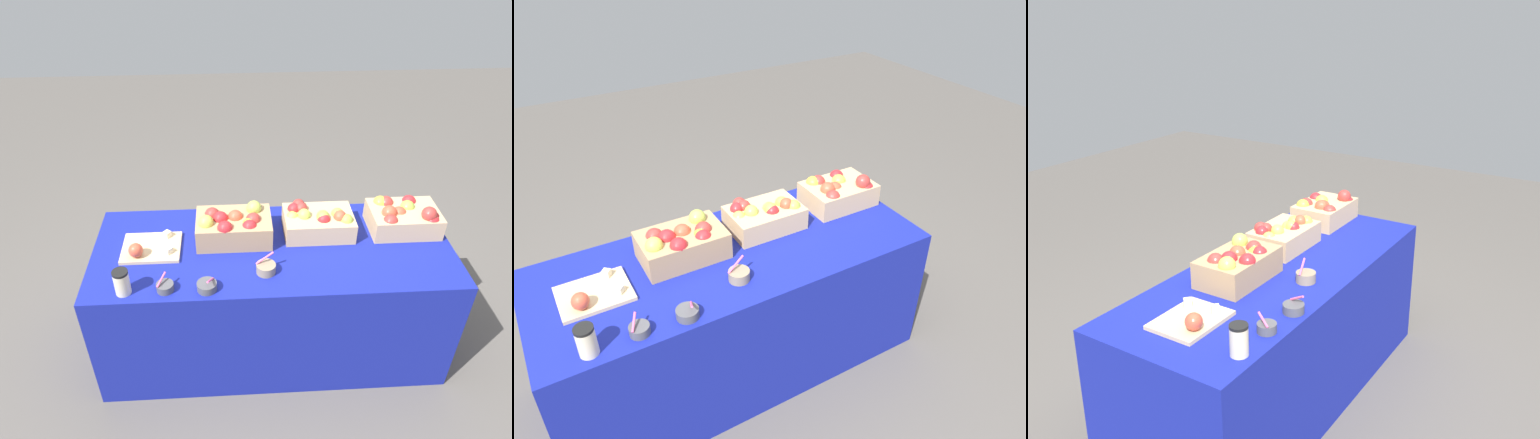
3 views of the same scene
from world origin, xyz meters
The scene contains 11 objects.
ground_plane centered at (0.00, 0.00, 0.00)m, with size 10.00×10.00×0.00m, color #56514C.
table centered at (0.00, 0.00, 0.37)m, with size 1.90×0.76×0.74m, color navy.
apple_crate_left centered at (0.73, 0.12, 0.82)m, with size 0.37×0.27×0.18m.
apple_crate_middle centered at (0.25, 0.12, 0.81)m, with size 0.37×0.25×0.16m.
apple_crate_right centered at (-0.20, 0.08, 0.82)m, with size 0.40×0.25×0.19m.
cutting_board_front centered at (-0.65, 0.00, 0.76)m, with size 0.30×0.25×0.09m.
sample_bowl_near centered at (-0.05, -0.20, 0.77)m, with size 0.10×0.10×0.10m.
sample_bowl_mid centered at (-0.18, 0.29, 0.77)m, with size 0.09×0.09×0.10m.
sample_bowl_far centered at (-0.34, -0.31, 0.76)m, with size 0.10×0.10×0.09m.
sample_bowl_extra centered at (-0.54, -0.30, 0.76)m, with size 0.08×0.09×0.08m.
coffee_cup centered at (-0.74, -0.30, 0.81)m, with size 0.07×0.07×0.13m.
Camera 3 is at (-2.32, -1.50, 2.02)m, focal length 42.44 mm.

